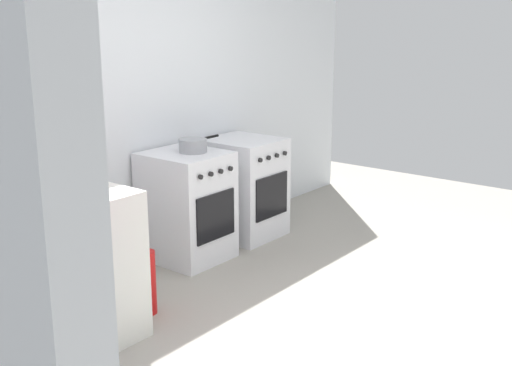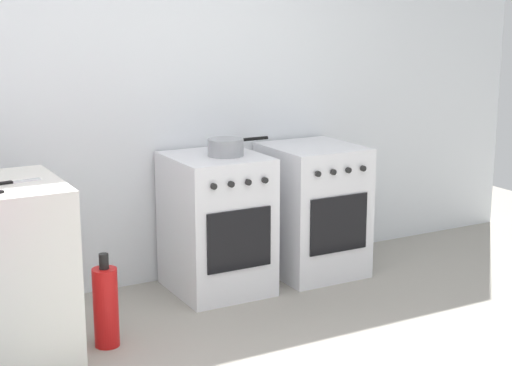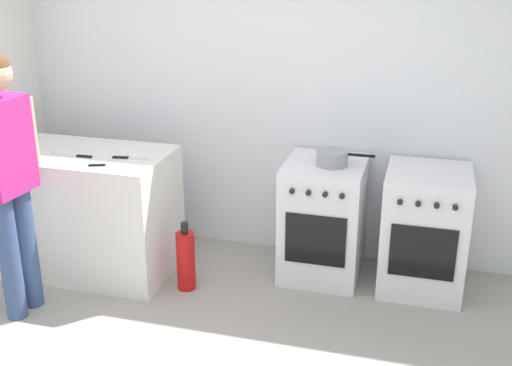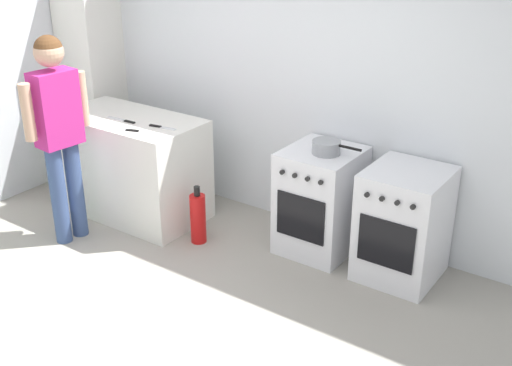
# 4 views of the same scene
# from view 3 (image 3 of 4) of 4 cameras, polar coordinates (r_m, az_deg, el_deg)

# --- Properties ---
(back_wall) EXTENTS (6.00, 0.10, 2.60)m
(back_wall) POSITION_cam_3_polar(r_m,az_deg,el_deg) (4.75, 2.96, 8.72)
(back_wall) COLOR silver
(back_wall) RESTS_ON ground
(counter_unit) EXTENTS (1.30, 0.70, 0.90)m
(counter_unit) POSITION_cam_3_polar(r_m,az_deg,el_deg) (4.82, -15.16, -2.42)
(counter_unit) COLOR silver
(counter_unit) RESTS_ON ground
(oven_left) EXTENTS (0.55, 0.62, 0.85)m
(oven_left) POSITION_cam_3_polar(r_m,az_deg,el_deg) (4.60, 6.00, -3.20)
(oven_left) COLOR silver
(oven_left) RESTS_ON ground
(oven_right) EXTENTS (0.56, 0.62, 0.85)m
(oven_right) POSITION_cam_3_polar(r_m,az_deg,el_deg) (4.56, 14.73, -4.07)
(oven_right) COLOR silver
(oven_right) RESTS_ON ground
(pot) EXTENTS (0.40, 0.22, 0.10)m
(pot) POSITION_cam_3_polar(r_m,az_deg,el_deg) (4.39, 6.82, 2.23)
(pot) COLOR gray
(pot) RESTS_ON oven_left
(knife_chef) EXTENTS (0.31, 0.04, 0.01)m
(knife_chef) POSITION_cam_3_polar(r_m,az_deg,el_deg) (4.58, -15.97, 2.36)
(knife_chef) COLOR silver
(knife_chef) RESTS_ON counter_unit
(knife_carving) EXTENTS (0.32, 0.14, 0.01)m
(knife_carving) POSITION_cam_3_polar(r_m,az_deg,el_deg) (4.35, -15.20, 1.50)
(knife_carving) COLOR silver
(knife_carving) RESTS_ON counter_unit
(knife_utility) EXTENTS (0.25, 0.07, 0.01)m
(knife_utility) POSITION_cam_3_polar(r_m,az_deg,el_deg) (4.44, -11.22, 2.20)
(knife_utility) COLOR silver
(knife_utility) RESTS_ON counter_unit
(person) EXTENTS (0.23, 0.57, 1.70)m
(person) POSITION_cam_3_polar(r_m,az_deg,el_deg) (4.16, -21.40, 1.65)
(person) COLOR #384C7A
(person) RESTS_ON ground
(fire_extinguisher) EXTENTS (0.13, 0.13, 0.50)m
(fire_extinguisher) POSITION_cam_3_polar(r_m,az_deg,el_deg) (4.49, -6.26, -6.83)
(fire_extinguisher) COLOR red
(fire_extinguisher) RESTS_ON ground
(larder_cabinet) EXTENTS (0.48, 0.44, 2.00)m
(larder_cabinet) POSITION_cam_3_polar(r_m,az_deg,el_deg) (5.54, -21.78, 5.84)
(larder_cabinet) COLOR silver
(larder_cabinet) RESTS_ON ground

